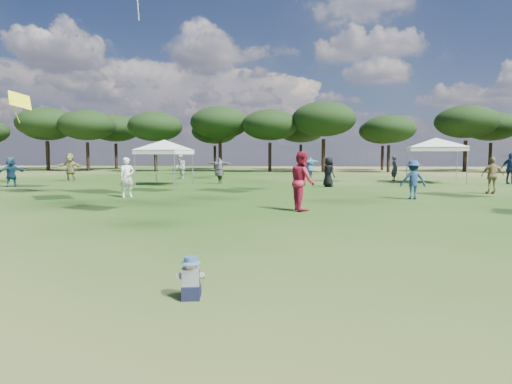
# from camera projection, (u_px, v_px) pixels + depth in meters

# --- Properties ---
(tree_line) EXTENTS (108.78, 17.63, 7.77)m
(tree_line) POSITION_uv_depth(u_px,v_px,m) (315.00, 124.00, 49.21)
(tree_line) COLOR black
(tree_line) RESTS_ON ground
(tent_left) EXTENTS (5.39, 5.39, 2.98)m
(tent_left) POSITION_uv_depth(u_px,v_px,m) (164.00, 142.00, 25.47)
(tent_left) COLOR gray
(tent_left) RESTS_ON ground
(tent_right) EXTENTS (6.67, 6.67, 3.18)m
(tent_right) POSITION_uv_depth(u_px,v_px,m) (436.00, 140.00, 27.34)
(tent_right) COLOR gray
(tent_right) RESTS_ON ground
(toddler) EXTENTS (0.37, 0.40, 0.52)m
(toddler) POSITION_uv_depth(u_px,v_px,m) (191.00, 280.00, 5.15)
(toddler) COLOR black
(toddler) RESTS_ON ground
(festival_crowd) EXTENTS (30.20, 22.61, 1.93)m
(festival_crowd) POSITION_uv_depth(u_px,v_px,m) (238.00, 170.00, 25.65)
(festival_crowd) COLOR #285A7A
(festival_crowd) RESTS_ON ground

